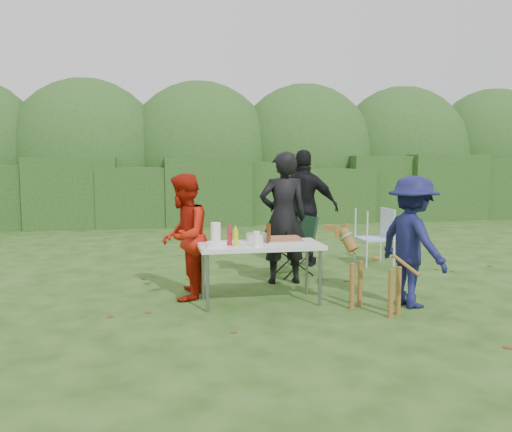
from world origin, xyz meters
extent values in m
plane|color=#1E4211|center=(0.00, 0.00, 0.00)|extent=(80.00, 80.00, 0.00)
cube|color=#23471C|center=(0.00, 8.00, 0.85)|extent=(22.00, 1.40, 1.70)
ellipsoid|color=#3D6628|center=(0.00, 9.60, 1.60)|extent=(20.00, 2.60, 3.20)
cube|color=silver|center=(-0.17, -0.02, 0.71)|extent=(1.50, 0.70, 0.05)
cylinder|color=slate|center=(-0.85, -0.30, 0.34)|extent=(0.04, 0.04, 0.69)
cylinder|color=slate|center=(0.51, -0.30, 0.34)|extent=(0.04, 0.04, 0.69)
cylinder|color=slate|center=(-0.85, 0.26, 0.34)|extent=(0.04, 0.04, 0.69)
cylinder|color=slate|center=(0.51, 0.26, 0.34)|extent=(0.04, 0.04, 0.69)
imported|color=black|center=(0.36, 0.95, 0.94)|extent=(0.70, 0.48, 1.87)
imported|color=#AA1709|center=(-1.08, 0.37, 0.80)|extent=(0.78, 0.90, 1.59)
imported|color=black|center=(1.00, 2.11, 0.96)|extent=(1.21, 0.89, 1.91)
imported|color=#141747|center=(1.59, -0.52, 0.79)|extent=(0.83, 1.13, 1.57)
cube|color=#B7B7BA|center=(0.16, 0.11, 0.75)|extent=(0.45, 0.30, 0.02)
cube|color=#995B3A|center=(0.16, 0.11, 0.78)|extent=(0.40, 0.26, 0.04)
cylinder|color=#CCDA0B|center=(-0.50, -0.14, 0.84)|extent=(0.06, 0.06, 0.20)
cylinder|color=#A31E25|center=(-0.56, -0.06, 0.85)|extent=(0.06, 0.06, 0.22)
cylinder|color=#47230F|center=(-0.07, 0.00, 0.86)|extent=(0.06, 0.06, 0.24)
cylinder|color=white|center=(-0.71, 0.08, 0.87)|extent=(0.12, 0.12, 0.26)
cylinder|color=white|center=(-0.26, -0.22, 0.83)|extent=(0.08, 0.08, 0.18)
cylinder|color=silver|center=(-0.18, 0.18, 0.79)|extent=(0.26, 0.26, 0.10)
cylinder|color=white|center=(-0.72, -0.11, 0.77)|extent=(0.24, 0.24, 0.05)
camera|label=1|loc=(-1.50, -6.43, 1.81)|focal=38.00mm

